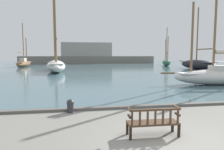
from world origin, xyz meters
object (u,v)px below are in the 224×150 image
park_bench (153,121)px  sailboat_nearest_starboard (56,64)px  sailboat_far_port (166,62)px  sailboat_outer_starboard (24,63)px  sailboat_centre_channel (197,64)px  sailboat_nearest_port (215,75)px  mooring_bollard (70,105)px

park_bench → sailboat_nearest_starboard: bearing=103.0°
sailboat_nearest_starboard → sailboat_far_port: (23.86, 13.62, -0.31)m
sailboat_outer_starboard → sailboat_far_port: bearing=-2.3°
sailboat_outer_starboard → sailboat_centre_channel: 35.25m
park_bench → sailboat_nearest_port: 12.92m
sailboat_nearest_port → park_bench: bearing=-134.0°
sailboat_centre_channel → mooring_bollard: bearing=-131.5°
sailboat_far_port → sailboat_outer_starboard: bearing=177.7°
mooring_bollard → park_bench: bearing=-48.9°
park_bench → mooring_bollard: bearing=131.1°
sailboat_nearest_starboard → sailboat_nearest_port: sailboat_nearest_starboard is taller
sailboat_nearest_port → mooring_bollard: bearing=-151.9°
sailboat_centre_channel → mooring_bollard: 31.46m
park_bench → sailboat_nearest_starboard: sailboat_nearest_starboard is taller
sailboat_nearest_port → sailboat_far_port: sailboat_far_port is taller
mooring_bollard → sailboat_nearest_port: bearing=28.1°
sailboat_outer_starboard → sailboat_centre_channel: (32.52, -13.59, 0.14)m
park_bench → sailboat_nearest_starboard: size_ratio=0.12×
park_bench → sailboat_centre_channel: (18.18, 26.62, 0.55)m
sailboat_nearest_port → sailboat_outer_starboard: bearing=127.0°
sailboat_nearest_port → sailboat_outer_starboard: (-23.31, 30.91, -0.04)m
park_bench → sailboat_far_port: size_ratio=0.18×
sailboat_centre_channel → mooring_bollard: (-20.86, -23.54, -0.69)m
park_bench → mooring_bollard: park_bench is taller
sailboat_nearest_port → mooring_bollard: (-11.64, -6.22, -0.59)m
sailboat_nearest_port → sailboat_centre_channel: bearing=62.0°
park_bench → sailboat_nearest_starboard: (-5.85, 25.31, 0.74)m
sailboat_outer_starboard → sailboat_far_port: size_ratio=1.05×
sailboat_far_port → mooring_bollard: (-20.68, -35.86, -0.58)m
sailboat_nearest_starboard → sailboat_outer_starboard: size_ratio=1.48×
park_bench → sailboat_nearest_port: sailboat_nearest_port is taller
park_bench → sailboat_far_port: 42.90m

